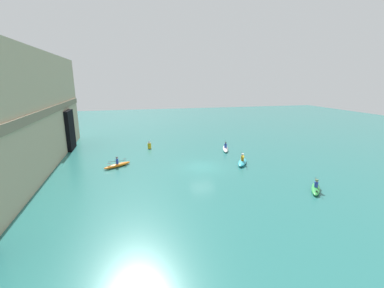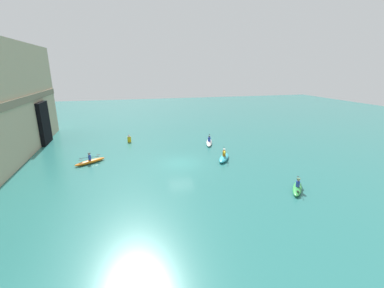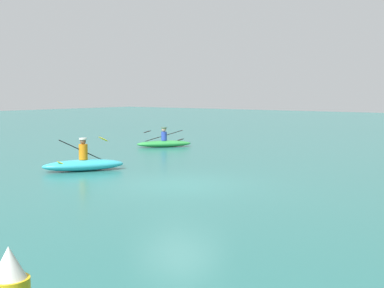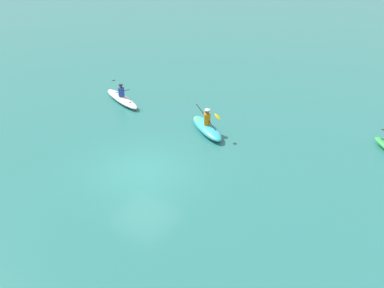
% 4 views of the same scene
% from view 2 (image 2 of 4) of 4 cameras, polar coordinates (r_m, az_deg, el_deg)
% --- Properties ---
extents(ground_plane, '(120.00, 120.00, 0.00)m').
position_cam_2_polar(ground_plane, '(26.76, -2.46, -4.26)').
color(ground_plane, '#28706B').
extents(kayak_green, '(2.68, 2.36, 1.05)m').
position_cam_2_polar(kayak_green, '(22.59, 22.37, -9.02)').
color(kayak_green, green).
rests_on(kayak_green, ground).
extents(kayak_white, '(3.57, 1.85, 1.14)m').
position_cam_2_polar(kayak_white, '(33.51, 3.83, 0.41)').
color(kayak_white, white).
rests_on(kayak_white, ground).
extents(kayak_orange, '(2.34, 3.09, 1.12)m').
position_cam_2_polar(kayak_orange, '(28.62, -21.71, -3.59)').
color(kayak_orange, orange).
rests_on(kayak_orange, ground).
extents(kayak_cyan, '(2.99, 2.33, 1.27)m').
position_cam_2_polar(kayak_cyan, '(27.82, 7.12, -3.00)').
color(kayak_cyan, '#33B2C6').
rests_on(kayak_cyan, ground).
extents(marker_buoy, '(0.48, 0.48, 1.15)m').
position_cam_2_polar(marker_buoy, '(35.14, -13.78, 1.26)').
color(marker_buoy, yellow).
rests_on(marker_buoy, ground).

